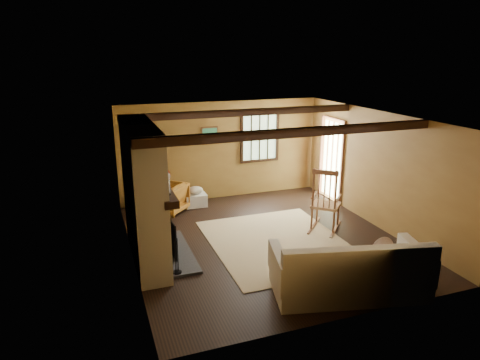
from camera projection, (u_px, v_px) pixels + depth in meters
name	position (u px, v px, depth m)	size (l,w,h in m)	color
ground	(264.00, 240.00, 8.36)	(5.50, 5.50, 0.00)	black
room_envelope	(271.00, 155.00, 8.19)	(5.02, 5.52, 2.44)	olive
fireplace	(145.00, 199.00, 7.32)	(1.02, 2.30, 2.40)	#A86241
rug	(278.00, 242.00, 8.24)	(2.50, 3.00, 0.01)	#D2B28C
rocking_chair	(325.00, 204.00, 8.71)	(1.02, 1.04, 1.32)	tan
sofa	(350.00, 274.00, 6.42)	(2.47, 1.52, 0.93)	beige
firewood_pile	(140.00, 203.00, 10.01)	(0.70, 0.13, 0.25)	brown
laundry_basket	(196.00, 200.00, 10.16)	(0.50, 0.38, 0.30)	white
basket_pillow	(195.00, 190.00, 10.09)	(0.37, 0.30, 0.19)	beige
armchair	(168.00, 198.00, 9.73)	(0.72, 0.74, 0.67)	#BF6026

